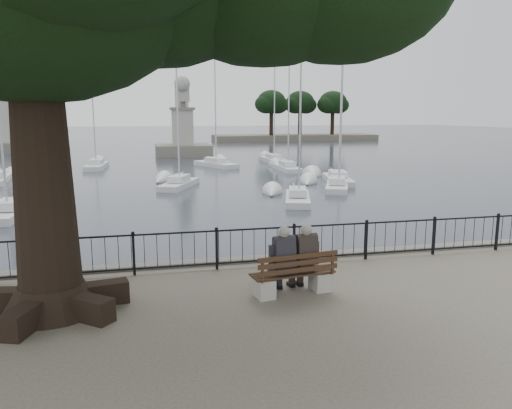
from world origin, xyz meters
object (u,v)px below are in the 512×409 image
object	(u,v)px
person_right	(303,260)
lighthouse	(16,55)
person_left	(281,263)
bench	(294,279)
lion_monument	(183,136)

from	to	relation	value
person_right	lighthouse	xyz separation A→B (m)	(-18.59, 61.47, 10.63)
person_right	person_left	bearing A→B (deg)	-171.94
bench	person_left	bearing A→B (deg)	165.52
lighthouse	lion_monument	distance (m)	25.41
bench	person_left	size ratio (longest dim) A/B	1.23
person_right	lion_monument	distance (m)	49.42
lion_monument	person_right	bearing A→B (deg)	-91.63
bench	lighthouse	bearing A→B (deg)	106.58
lion_monument	lighthouse	bearing A→B (deg)	148.88
bench	person_right	xyz separation A→B (m)	(0.25, 0.14, 0.37)
person_left	bench	bearing A→B (deg)	-14.48
person_left	person_right	bearing A→B (deg)	8.06
person_left	person_right	distance (m)	0.52
person_right	lion_monument	bearing A→B (deg)	88.37
bench	person_left	xyz separation A→B (m)	(-0.26, 0.07, 0.37)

